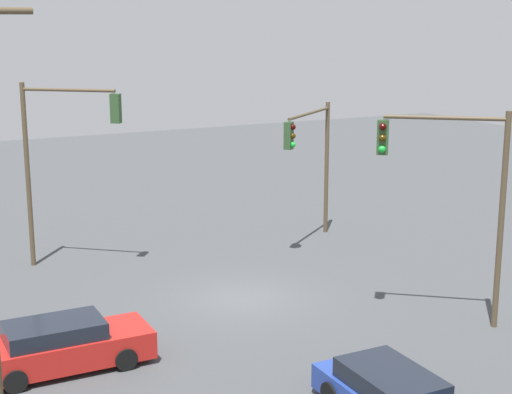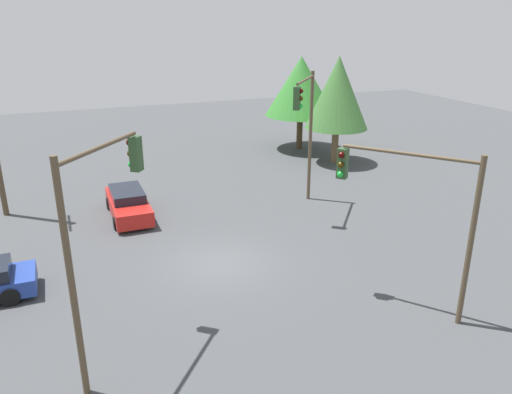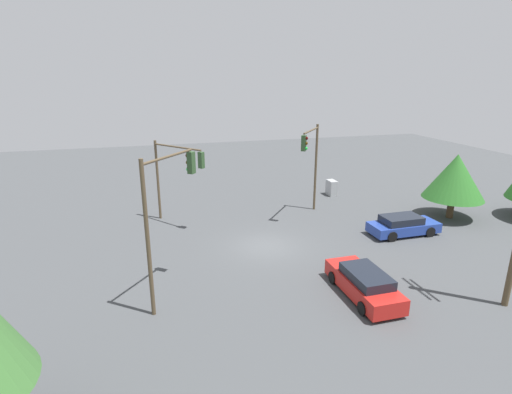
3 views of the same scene
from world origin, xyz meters
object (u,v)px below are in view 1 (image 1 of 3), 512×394
at_px(sedan_red, 62,346).
at_px(traffic_signal_aux, 312,149).
at_px(traffic_signal_cross, 455,181).
at_px(traffic_signal_main, 61,144).

distance_m(sedan_red, traffic_signal_aux, 14.79).
xyz_separation_m(traffic_signal_cross, traffic_signal_aux, (0.87, 9.68, -0.52)).
relative_size(traffic_signal_main, traffic_signal_cross, 1.05).
bearing_deg(traffic_signal_aux, traffic_signal_main, -45.30).
bearing_deg(traffic_signal_aux, traffic_signal_cross, 46.75).
relative_size(traffic_signal_main, traffic_signal_aux, 1.21).
bearing_deg(traffic_signal_main, traffic_signal_aux, 31.89).
bearing_deg(traffic_signal_cross, traffic_signal_aux, -56.53).
xyz_separation_m(sedan_red, traffic_signal_main, (2.26, 8.80, 4.08)).
bearing_deg(traffic_signal_aux, sedan_red, -6.56).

